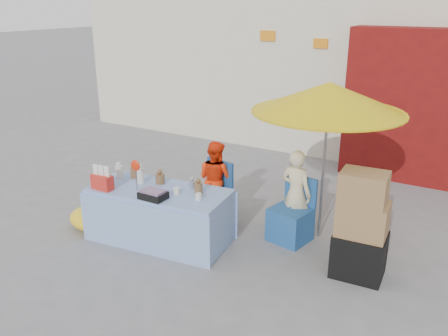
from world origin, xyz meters
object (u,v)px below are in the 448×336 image
Objects in this scene: market_table at (160,214)px; vendor_beige at (296,194)px; chair_right at (291,222)px; chair_left at (211,202)px; umbrella at (329,98)px; box_stack at (361,229)px; vendor_orange at (215,179)px.

vendor_beige is (1.49, 1.01, 0.24)m from market_table.
vendor_beige reaches higher than chair_right.
chair_left is 0.70× the size of vendor_beige.
umbrella reaches higher than box_stack.
vendor_orange is (-1.25, 0.13, 0.32)m from chair_right.
vendor_beige is 0.58× the size of umbrella.
market_table is 0.93× the size of umbrella.
chair_left and chair_right have the same top height.
vendor_orange is 2.04m from umbrella.
market_table reaches higher than chair_right.
market_table is 2.56m from box_stack.
vendor_orange is at bearing -174.47° from umbrella.
chair_right is 0.41× the size of umbrella.
chair_left is 2.32m from box_stack.
chair_right is 0.74× the size of vendor_orange.
box_stack is at bearing 177.55° from vendor_orange.
chair_right is 0.67× the size of box_stack.
box_stack is at bearing -10.78° from chair_right.
box_stack is at bearing 0.80° from chair_left.
vendor_beige is (-0.00, 0.13, 0.35)m from chair_right.
chair_right is 0.38m from vendor_beige.
vendor_orange is at bearing 102.11° from chair_left.
market_table reaches higher than chair_left.
box_stack is (0.71, -0.68, -1.30)m from umbrella.
umbrella is (1.55, 0.28, 1.64)m from chair_left.
market_table is 1.70× the size of vendor_orange.
market_table is at bearing -147.20° from umbrella.
umbrella is (0.30, 0.15, 1.28)m from vendor_beige.
chair_left is at bearing 102.11° from vendor_orange.
box_stack is at bearing 163.00° from vendor_beige.
umbrella is 1.64m from box_stack.
vendor_beige is 1.14m from box_stack.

